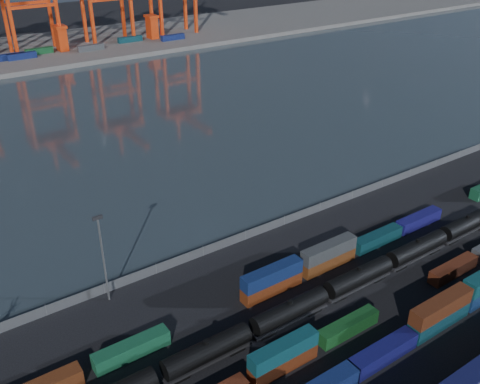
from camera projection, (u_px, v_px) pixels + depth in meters
ground at (344, 316)px, 87.62m from camera, size 700.00×700.00×0.00m
harbor_water at (101, 126)px, 163.81m from camera, size 700.00×700.00×0.00m
far_quay at (12, 54)px, 239.53m from camera, size 700.00×70.00×2.00m
container_row_south at (444, 312)px, 85.24m from camera, size 115.17×2.54×5.41m
container_row_mid at (377, 310)px, 86.88m from camera, size 140.32×2.30×4.90m
container_row_north at (235, 300)px, 88.43m from camera, size 140.78×2.40×5.12m
tanker_string at (290, 311)px, 85.38m from camera, size 107.48×3.11×4.45m
waterfront_fence at (246, 235)px, 107.47m from camera, size 160.12×0.12×2.20m
yard_light_mast at (103, 255)px, 87.06m from camera, size 1.60×0.40×16.60m
straddle_carriers at (9, 44)px, 227.81m from camera, size 140.00×7.00×11.10m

